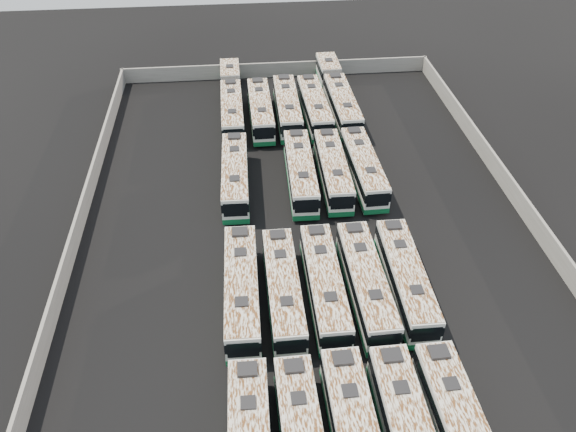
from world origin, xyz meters
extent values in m
plane|color=black|center=(0.00, 0.00, 0.00)|extent=(140.00, 140.00, 0.00)
cube|color=slate|center=(0.00, 36.30, 1.10)|extent=(45.20, 0.30, 2.20)
cube|color=slate|center=(22.30, 0.00, 1.10)|extent=(0.30, 73.20, 2.20)
cube|color=slate|center=(-22.30, 0.00, 1.10)|extent=(0.30, 73.20, 2.20)
cube|color=black|center=(-6.60, -20.53, 3.47)|extent=(1.04, 1.04, 0.15)
cube|color=black|center=(-6.55, -17.96, 3.52)|extent=(1.42, 1.21, 0.28)
cylinder|color=black|center=(-7.72, -19.22, 0.54)|extent=(0.32, 1.08, 1.07)
cylinder|color=black|center=(-5.43, -19.27, 0.54)|extent=(0.32, 1.08, 1.07)
cube|color=black|center=(-3.27, -20.47, 3.39)|extent=(1.01, 1.01, 0.15)
cube|color=black|center=(-3.30, -17.95, 3.44)|extent=(1.38, 1.17, 0.27)
cylinder|color=black|center=(-4.41, -19.23, 0.52)|extent=(0.31, 1.05, 1.05)
cylinder|color=black|center=(-2.16, -19.20, 0.52)|extent=(0.31, 1.05, 1.05)
cube|color=silver|center=(0.24, -23.21, 3.41)|extent=(2.80, 12.85, 0.08)
cube|color=black|center=(0.21, -20.34, 3.52)|extent=(1.05, 1.05, 0.15)
cube|color=black|center=(0.18, -17.72, 3.58)|extent=(1.43, 1.21, 0.28)
cylinder|color=black|center=(-0.97, -19.04, 0.55)|extent=(0.32, 1.09, 1.09)
cylinder|color=black|center=(1.36, -19.02, 0.55)|extent=(0.32, 1.09, 1.09)
cube|color=silver|center=(3.73, -23.26, 3.38)|extent=(2.71, 12.72, 0.08)
cube|color=black|center=(3.71, -20.41, 3.49)|extent=(1.03, 1.03, 0.15)
cube|color=black|center=(3.70, -17.81, 3.54)|extent=(1.41, 1.20, 0.28)
cylinder|color=black|center=(2.55, -19.11, 0.54)|extent=(0.31, 1.08, 1.08)
cylinder|color=black|center=(4.86, -19.10, 0.54)|extent=(0.31, 1.08, 1.08)
cube|color=black|center=(7.22, -23.32, 2.36)|extent=(3.05, 13.11, 1.00)
cube|color=silver|center=(7.22, -23.32, 3.39)|extent=(2.93, 12.79, 0.08)
cube|color=black|center=(7.16, -20.47, 3.50)|extent=(1.05, 1.05, 0.15)
cube|color=black|center=(7.10, -17.87, 3.55)|extent=(1.43, 1.22, 0.28)
cylinder|color=black|center=(5.97, -19.19, 0.54)|extent=(0.33, 1.09, 1.08)
cylinder|color=black|center=(8.29, -19.14, 0.54)|extent=(0.33, 1.09, 1.08)
cube|color=silver|center=(-6.69, -8.74, 1.88)|extent=(2.95, 13.11, 2.99)
cube|color=#0E5B32|center=(-6.69, -8.74, 0.78)|extent=(3.00, 13.16, 0.46)
cube|color=black|center=(-6.69, -8.74, 2.37)|extent=(3.01, 13.17, 1.00)
cube|color=black|center=(-6.80, -15.29, 2.23)|extent=(2.40, 0.10, 1.58)
cube|color=#0E5B32|center=(-6.80, -15.29, 0.57)|extent=(2.72, 0.15, 0.30)
cube|color=silver|center=(-6.69, -8.74, 3.41)|extent=(2.89, 12.85, 0.08)
cube|color=black|center=(-6.74, -11.61, 3.52)|extent=(1.05, 1.05, 0.15)
cube|color=black|center=(-6.63, -5.86, 3.52)|extent=(1.05, 1.05, 0.15)
cube|color=black|center=(-6.59, -3.25, 3.57)|extent=(1.44, 1.22, 0.28)
cylinder|color=black|center=(-7.92, -12.90, 0.54)|extent=(0.32, 1.09, 1.09)
cylinder|color=black|center=(-5.59, -12.94, 0.54)|extent=(0.32, 1.09, 1.09)
cylinder|color=black|center=(-7.78, -4.54, 0.54)|extent=(0.32, 1.09, 1.09)
cylinder|color=black|center=(-5.45, -4.58, 0.54)|extent=(0.32, 1.09, 1.09)
cube|color=silver|center=(-3.22, -9.01, 1.79)|extent=(2.65, 12.47, 2.86)
cube|color=#0E5B32|center=(-3.22, -9.01, 0.75)|extent=(2.70, 12.52, 0.44)
cube|color=black|center=(-3.22, -9.01, 2.26)|extent=(2.71, 12.53, 0.96)
cube|color=black|center=(-3.19, -15.26, 2.13)|extent=(2.29, 0.07, 1.51)
cube|color=#0E5B32|center=(-3.19, -15.26, 0.54)|extent=(2.60, 0.11, 0.29)
cube|color=silver|center=(-3.22, -9.01, 3.25)|extent=(2.60, 12.22, 0.07)
cube|color=black|center=(-3.21, -11.75, 3.35)|extent=(0.99, 0.99, 0.15)
cube|color=black|center=(-3.23, -6.27, 3.35)|extent=(0.99, 0.99, 0.15)
cube|color=black|center=(-3.24, -3.78, 3.41)|extent=(1.35, 1.15, 0.27)
cylinder|color=black|center=(-4.31, -13.00, 0.52)|extent=(0.30, 1.04, 1.04)
cylinder|color=black|center=(-2.09, -12.99, 0.52)|extent=(0.30, 1.04, 1.04)
cylinder|color=black|center=(-4.35, -5.03, 0.52)|extent=(0.30, 1.04, 1.04)
cylinder|color=black|center=(-2.12, -5.02, 0.52)|extent=(0.30, 1.04, 1.04)
cube|color=silver|center=(0.29, -8.89, 1.82)|extent=(2.64, 12.65, 2.90)
cube|color=#0E5B32|center=(0.29, -8.89, 0.76)|extent=(2.69, 12.70, 0.44)
cube|color=black|center=(0.29, -8.89, 2.30)|extent=(2.70, 12.71, 0.97)
cube|color=black|center=(0.30, -15.23, 2.16)|extent=(2.32, 0.06, 1.53)
cube|color=#0E5B32|center=(0.30, -15.23, 0.55)|extent=(2.64, 0.10, 0.30)
cube|color=silver|center=(0.29, -8.89, 3.30)|extent=(2.59, 12.40, 0.07)
cube|color=black|center=(0.29, -11.67, 3.40)|extent=(1.00, 1.00, 0.15)
cube|color=black|center=(0.29, -6.10, 3.40)|extent=(1.00, 1.00, 0.15)
cube|color=black|center=(0.29, -3.57, 3.46)|extent=(1.37, 1.16, 0.27)
cylinder|color=black|center=(-0.83, -12.93, 0.53)|extent=(0.30, 1.05, 1.05)
cylinder|color=black|center=(1.42, -12.93, 0.53)|extent=(0.30, 1.05, 1.05)
cylinder|color=black|center=(-0.83, -4.84, 0.53)|extent=(0.30, 1.05, 1.05)
cylinder|color=black|center=(1.42, -4.84, 0.53)|extent=(0.30, 1.05, 1.05)
cube|color=silver|center=(3.83, -9.04, 1.85)|extent=(2.87, 12.91, 2.95)
cube|color=#0E5B32|center=(3.83, -9.04, 0.77)|extent=(2.92, 12.96, 0.45)
cube|color=black|center=(3.83, -9.04, 2.34)|extent=(2.93, 12.97, 0.99)
cube|color=black|center=(3.92, -15.49, 2.20)|extent=(2.36, 0.09, 1.55)
cube|color=#0E5B32|center=(3.92, -15.49, 0.56)|extent=(2.68, 0.14, 0.30)
cube|color=silver|center=(3.83, -9.04, 3.36)|extent=(2.81, 12.65, 0.08)
cube|color=black|center=(3.87, -11.87, 3.46)|extent=(1.03, 1.03, 0.15)
cube|color=black|center=(3.79, -6.21, 3.46)|extent=(1.03, 1.03, 0.15)
cube|color=black|center=(3.75, -3.63, 3.52)|extent=(1.41, 1.20, 0.28)
cylinder|color=black|center=(2.74, -13.17, 0.54)|extent=(0.32, 1.08, 1.07)
cylinder|color=black|center=(5.04, -13.14, 0.54)|extent=(0.32, 1.08, 1.07)
cylinder|color=black|center=(2.62, -4.94, 0.54)|extent=(0.32, 1.08, 1.07)
cylinder|color=black|center=(4.92, -4.90, 0.54)|extent=(0.32, 1.08, 1.07)
cube|color=silver|center=(7.33, -8.83, 1.81)|extent=(2.80, 12.64, 2.89)
cube|color=#0E5B32|center=(7.33, -8.83, 0.76)|extent=(2.85, 12.69, 0.44)
cube|color=black|center=(7.33, -8.83, 2.29)|extent=(2.86, 12.70, 0.97)
cube|color=black|center=(7.25, -15.15, 2.15)|extent=(2.31, 0.09, 1.52)
cube|color=#0E5B32|center=(7.25, -15.15, 0.55)|extent=(2.63, 0.14, 0.29)
cube|color=silver|center=(7.33, -8.83, 3.29)|extent=(2.74, 12.39, 0.07)
cube|color=black|center=(7.30, -11.60, 3.39)|extent=(1.01, 1.01, 0.15)
cube|color=black|center=(7.37, -6.06, 3.39)|extent=(1.01, 1.01, 0.15)
cube|color=black|center=(7.41, -3.53, 3.45)|extent=(1.38, 1.17, 0.27)
cylinder|color=black|center=(6.16, -12.85, 0.53)|extent=(0.31, 1.05, 1.05)
cylinder|color=black|center=(8.40, -12.88, 0.53)|extent=(0.31, 1.05, 1.05)
cylinder|color=black|center=(6.26, -4.78, 0.53)|extent=(0.31, 1.05, 1.05)
cylinder|color=black|center=(8.51, -4.81, 0.53)|extent=(0.31, 1.05, 1.05)
cube|color=silver|center=(-6.81, 8.17, 1.85)|extent=(2.96, 12.93, 2.95)
cube|color=#0E5B32|center=(-6.81, 8.17, 0.77)|extent=(3.01, 12.98, 0.45)
cube|color=black|center=(-6.81, 8.17, 2.34)|extent=(3.02, 12.99, 0.99)
cube|color=black|center=(-6.94, 1.72, 2.20)|extent=(2.36, 0.11, 1.56)
cube|color=#0E5B32|center=(-6.94, 1.72, 0.56)|extent=(2.68, 0.16, 0.30)
cube|color=silver|center=(-6.81, 8.17, 3.36)|extent=(2.90, 12.67, 0.08)
cube|color=black|center=(-6.87, 5.34, 3.47)|extent=(1.04, 1.04, 0.15)
cube|color=black|center=(-6.75, 11.01, 3.47)|extent=(1.04, 1.04, 0.15)
cube|color=black|center=(-6.69, 13.58, 3.52)|extent=(1.42, 1.21, 0.28)
cylinder|color=black|center=(-8.04, 4.08, 0.54)|extent=(0.32, 1.08, 1.07)
cylinder|color=black|center=(-5.75, 4.03, 0.54)|extent=(0.32, 1.08, 1.07)
cylinder|color=black|center=(-7.87, 12.32, 0.54)|extent=(0.32, 1.08, 1.07)
cylinder|color=black|center=(-5.57, 12.27, 0.54)|extent=(0.32, 1.08, 1.07)
cube|color=silver|center=(0.24, 8.10, 1.86)|extent=(3.00, 13.00, 2.97)
cube|color=#0E5B32|center=(0.24, 8.10, 0.78)|extent=(3.05, 13.05, 0.45)
cube|color=black|center=(0.24, 8.10, 2.35)|extent=(3.06, 13.06, 0.99)
cube|color=black|center=(0.09, 1.61, 2.21)|extent=(2.37, 0.12, 1.56)
cube|color=#0E5B32|center=(0.09, 1.61, 0.56)|extent=(2.70, 0.16, 0.30)
cube|color=silver|center=(0.24, 8.10, 3.38)|extent=(2.94, 12.74, 0.08)
cube|color=black|center=(0.17, 5.26, 3.48)|extent=(1.05, 1.05, 0.15)
cube|color=black|center=(0.31, 10.95, 3.48)|extent=(1.05, 1.05, 0.15)
cube|color=black|center=(0.37, 13.54, 3.54)|extent=(1.43, 1.22, 0.28)
cylinder|color=black|center=(-1.01, 3.99, 0.54)|extent=(0.33, 1.09, 1.08)
cylinder|color=black|center=(1.30, 3.94, 0.54)|extent=(0.33, 1.09, 1.08)
cylinder|color=black|center=(-0.81, 12.27, 0.54)|extent=(0.33, 1.09, 1.08)
cylinder|color=black|center=(1.49, 12.21, 0.54)|extent=(0.33, 1.09, 1.08)
cube|color=silver|center=(3.81, 8.21, 1.82)|extent=(2.84, 12.69, 2.90)
cube|color=#0E5B32|center=(3.81, 8.21, 0.76)|extent=(2.89, 12.74, 0.44)
cube|color=black|center=(3.81, 8.21, 2.30)|extent=(2.90, 12.75, 0.97)
cube|color=black|center=(3.71, 1.87, 2.16)|extent=(2.32, 0.10, 1.53)
cube|color=#0E5B32|center=(3.71, 1.87, 0.55)|extent=(2.64, 0.14, 0.30)
cube|color=silver|center=(3.81, 8.21, 3.30)|extent=(2.78, 12.43, 0.07)
cube|color=black|center=(3.76, 5.43, 3.40)|extent=(1.02, 1.02, 0.15)
cube|color=black|center=(3.85, 10.99, 3.40)|extent=(1.02, 1.02, 0.15)
cube|color=black|center=(3.89, 13.52, 3.46)|extent=(1.39, 1.18, 0.27)
cylinder|color=black|center=(2.62, 4.18, 0.53)|extent=(0.31, 1.06, 1.05)
cylinder|color=black|center=(4.87, 4.15, 0.53)|extent=(0.31, 1.06, 1.05)
cylinder|color=black|center=(2.74, 12.28, 0.53)|extent=(0.31, 1.06, 1.05)
cylinder|color=black|center=(5.00, 12.24, 0.53)|extent=(0.31, 1.06, 1.05)
cube|color=silver|center=(7.21, 8.33, 1.82)|extent=(2.91, 12.74, 2.91)
cube|color=#0E5B32|center=(7.21, 8.33, 0.76)|extent=(2.96, 12.79, 0.44)
cube|color=black|center=(7.21, 8.33, 2.30)|extent=(2.97, 12.80, 0.97)
cube|color=black|center=(7.35, 1.97, 2.17)|extent=(2.33, 0.11, 1.53)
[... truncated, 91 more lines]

